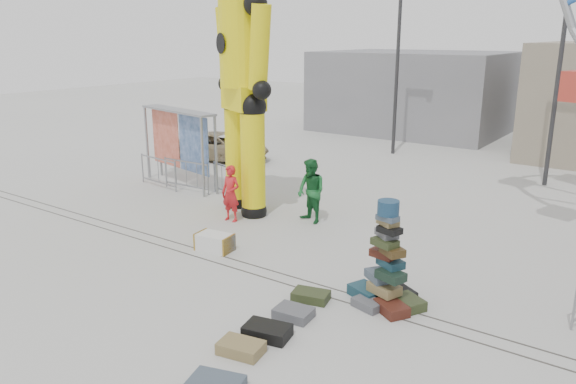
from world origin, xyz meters
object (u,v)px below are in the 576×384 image
Objects in this scene: lamp_post_left at (400,54)px; barricade_dummy_b at (186,175)px; pedestrian_red at (231,194)px; pedestrian_black at (252,183)px; crash_test_dummy at (243,79)px; steamer_trunk at (215,242)px; lamp_post_right at (563,60)px; banner_scaffold at (179,129)px; parked_suv at (221,146)px; pedestrian_green at (311,191)px; barricade_dummy_c at (230,182)px; suitcase_tower at (386,275)px; barricade_dummy_a at (158,172)px.

lamp_post_left is 4.00× the size of barricade_dummy_b.
pedestrian_red is 1.04m from pedestrian_black.
steamer_trunk is at bearing -39.29° from crash_test_dummy.
lamp_post_right is 11.62m from pedestrian_black.
pedestrian_red is at bearing 128.84° from pedestrian_black.
lamp_post_right is 13.63m from banner_scaffold.
lamp_post_left is at bearing -56.30° from parked_suv.
pedestrian_green reaches higher than barricade_dummy_b.
pedestrian_red is (0.20, -11.75, -3.65)m from lamp_post_left.
barricade_dummy_c is at bearing -146.30° from parked_suv.
crash_test_dummy is at bearing -153.96° from pedestrian_green.
barricade_dummy_c is 1.20× the size of pedestrian_red.
lamp_post_right is 1.04× the size of crash_test_dummy.
lamp_post_left reaches higher than pedestrian_green.
suitcase_tower is at bearing -10.86° from banner_scaffold.
banner_scaffold is at bearing -169.77° from crash_test_dummy.
crash_test_dummy is 8.30× the size of steamer_trunk.
lamp_post_left reaches higher than barricade_dummy_b.
lamp_post_right is 14.72m from barricade_dummy_a.
pedestrian_green is at bearing 31.01° from crash_test_dummy.
suitcase_tower is 1.10× the size of barricade_dummy_c.
lamp_post_right is 4.00× the size of barricade_dummy_b.
parked_suv is (-1.74, 4.13, -1.49)m from banner_scaffold.
suitcase_tower is at bearing -1.91° from crash_test_dummy.
steamer_trunk is at bearing 149.59° from pedestrian_black.
lamp_post_left is 8.60× the size of steamer_trunk.
lamp_post_left is at bearing 79.37° from banner_scaffold.
pedestrian_green is at bearing 8.19° from barricade_dummy_c.
crash_test_dummy is at bearing -3.10° from banner_scaffold.
pedestrian_black reaches higher than barricade_dummy_a.
barricade_dummy_b is (0.68, -0.39, -1.54)m from banner_scaffold.
pedestrian_red is at bearing -27.30° from barricade_dummy_b.
pedestrian_black reaches higher than parked_suv.
pedestrian_black is (-2.01, -0.21, -0.02)m from pedestrian_green.
crash_test_dummy is at bearing 177.31° from suitcase_tower.
barricade_dummy_b is at bearing -166.10° from crash_test_dummy.
banner_scaffold reaches higher than pedestrian_black.
suitcase_tower reaches higher than barricade_dummy_a.
banner_scaffold is 4.78m from pedestrian_red.
pedestrian_red is (0.27, -1.00, -3.23)m from crash_test_dummy.
crash_test_dummy reaches higher than suitcase_tower.
lamp_post_left is 4.24× the size of pedestrian_green.
lamp_post_left is 4.00× the size of barricade_dummy_a.
lamp_post_right is at bearing 36.03° from barricade_dummy_b.
barricade_dummy_b is 5.13m from parked_suv.
pedestrian_green is at bearing -78.20° from lamp_post_left.
banner_scaffold is at bearing -167.23° from pedestrian_green.
lamp_post_right is 1.87× the size of parked_suv.
pedestrian_green is (-4.07, 3.44, 0.33)m from suitcase_tower.
crash_test_dummy is 1.98× the size of banner_scaffold.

